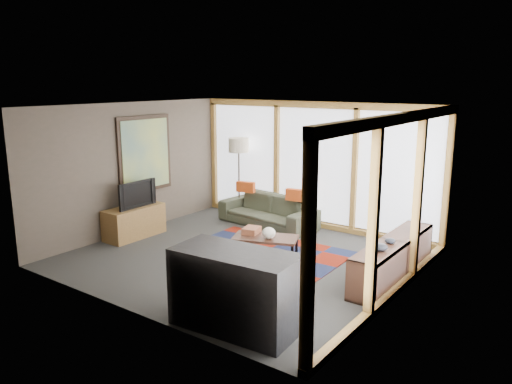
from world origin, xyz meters
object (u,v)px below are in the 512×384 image
Objects in this scene: sofa at (268,211)px; floor_lamp at (239,178)px; television at (134,194)px; tv_console at (134,222)px; coffee_table at (265,247)px; bar_counter at (236,290)px; bookshelf at (393,259)px.

sofa is 1.22× the size of floor_lamp.
television is at bearing -120.86° from sofa.
sofa is 1.79× the size of tv_console.
bar_counter is at bearing -63.36° from coffee_table.
floor_lamp is at bearing 161.01° from bookshelf.
floor_lamp is 2.47m from television.
floor_lamp is 1.97× the size of television.
bookshelf reaches higher than coffee_table.
sofa is 3.45m from bookshelf.
bar_counter reaches higher than sofa.
bar_counter is at bearing -110.06° from bookshelf.
bar_counter is at bearing -54.25° from sofa.
bookshelf is 2.02× the size of tv_console.
coffee_table is 2.86m from television.
television reaches higher than coffee_table.
television is 4.27m from bar_counter.
floor_lamp is (-0.91, 0.19, 0.57)m from sofa.
coffee_table is at bearing 11.45° from tv_console.
floor_lamp reaches higher than bar_counter.
tv_console is (-1.66, -2.20, -0.01)m from sofa.
bookshelf reaches higher than tv_console.
bookshelf is 1.55× the size of bar_counter.
bookshelf is at bearing -80.24° from television.
bar_counter is at bearing -24.02° from tv_console.
coffee_table is 0.70× the size of bar_counter.
television is (-4.86, -0.94, 0.56)m from bookshelf.
coffee_table is 0.91× the size of tv_console.
floor_lamp is 2.57m from tv_console.
bar_counter is (3.87, -1.76, -0.37)m from television.
television is (-1.64, -2.17, 0.55)m from sofa.
tv_console is at bearing 144.13° from television.
floor_lamp is 1.47× the size of tv_console.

